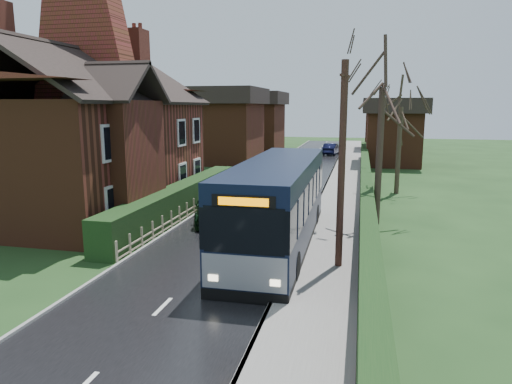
% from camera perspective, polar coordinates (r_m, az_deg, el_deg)
% --- Properties ---
extents(ground, '(140.00, 140.00, 0.00)m').
position_cam_1_polar(ground, '(19.13, -4.13, -6.79)').
color(ground, '#2B4F22').
rests_on(ground, ground).
extents(road, '(6.00, 100.00, 0.02)m').
position_cam_1_polar(road, '(28.54, 1.73, -0.91)').
color(road, black).
rests_on(road, ground).
extents(pavement, '(2.50, 100.00, 0.14)m').
position_cam_1_polar(pavement, '(28.04, 10.28, -1.16)').
color(pavement, slate).
rests_on(pavement, ground).
extents(kerb_right, '(0.12, 100.00, 0.14)m').
position_cam_1_polar(kerb_right, '(28.12, 7.84, -1.06)').
color(kerb_right, gray).
rests_on(kerb_right, ground).
extents(kerb_left, '(0.12, 100.00, 0.10)m').
position_cam_1_polar(kerb_left, '(29.27, -4.14, -0.56)').
color(kerb_left, gray).
rests_on(kerb_left, ground).
extents(front_hedge, '(1.20, 16.00, 1.60)m').
position_cam_1_polar(front_hedge, '(24.78, -9.42, -0.96)').
color(front_hedge, black).
rests_on(front_hedge, ground).
extents(picket_fence, '(0.10, 16.00, 0.90)m').
position_cam_1_polar(picket_fence, '(24.58, -7.77, -1.84)').
color(picket_fence, '#9B8969').
rests_on(picket_fence, ground).
extents(right_wall_hedge, '(0.60, 50.00, 1.80)m').
position_cam_1_polar(right_wall_hedge, '(27.84, 13.53, 0.62)').
color(right_wall_hedge, '#5F2E1B').
rests_on(right_wall_hedge, ground).
extents(brick_house, '(9.30, 14.60, 10.30)m').
position_cam_1_polar(brick_house, '(26.36, -19.70, 7.10)').
color(brick_house, '#5F2E1B').
rests_on(brick_house, ground).
extents(bus, '(2.77, 11.76, 3.56)m').
position_cam_1_polar(bus, '(18.69, 2.75, -1.59)').
color(bus, black).
rests_on(bus, ground).
extents(car_silver, '(2.29, 4.23, 1.37)m').
position_cam_1_polar(car_silver, '(30.97, -2.63, 1.26)').
color(car_silver, silver).
rests_on(car_silver, ground).
extents(car_green, '(3.30, 5.15, 1.39)m').
position_cam_1_polar(car_green, '(23.12, -5.13, -1.96)').
color(car_green, black).
rests_on(car_green, ground).
extents(car_distant, '(1.98, 4.34, 1.38)m').
position_cam_1_polar(car_distant, '(55.89, 9.39, 5.33)').
color(car_distant, black).
rests_on(car_distant, ground).
extents(bus_stop_sign, '(0.16, 0.38, 2.57)m').
position_cam_1_polar(bus_stop_sign, '(22.89, 7.19, 0.42)').
color(bus_stop_sign, slate).
rests_on(bus_stop_sign, ground).
extents(telegraph_pole, '(0.30, 0.92, 7.24)m').
position_cam_1_polar(telegraph_pole, '(15.92, 10.66, 3.04)').
color(telegraph_pole, black).
rests_on(telegraph_pole, ground).
extents(tree_right_near, '(4.38, 4.38, 9.45)m').
position_cam_1_polar(tree_right_near, '(22.72, 15.62, 13.64)').
color(tree_right_near, '#34251E').
rests_on(tree_right_near, ground).
extents(tree_right_far, '(4.23, 4.23, 8.16)m').
position_cam_1_polar(tree_right_far, '(31.40, 17.73, 10.83)').
color(tree_right_far, '#372B20').
rests_on(tree_right_far, ground).
extents(tree_house_side, '(4.75, 4.75, 10.81)m').
position_cam_1_polar(tree_house_side, '(31.36, -16.25, 14.53)').
color(tree_house_side, '#34291F').
rests_on(tree_house_side, ground).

